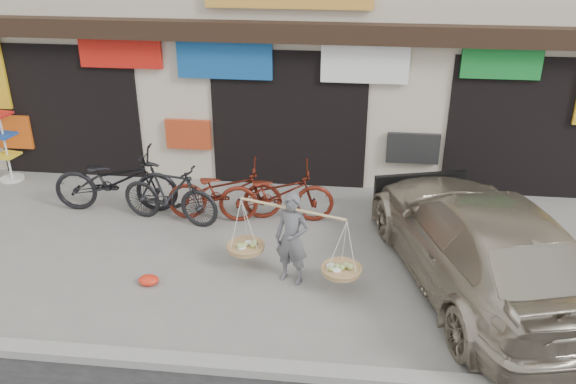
# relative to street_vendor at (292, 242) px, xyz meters

# --- Properties ---
(ground) EXTENTS (70.00, 70.00, 0.00)m
(ground) POSITION_rel_street_vendor_xyz_m (-0.44, -0.04, -0.65)
(ground) COLOR gray
(ground) RESTS_ON ground
(kerb) EXTENTS (70.00, 0.25, 0.12)m
(kerb) POSITION_rel_street_vendor_xyz_m (-0.44, -2.04, -0.59)
(kerb) COLOR gray
(kerb) RESTS_ON ground
(street_vendor) EXTENTS (2.04, 1.04, 1.43)m
(street_vendor) POSITION_rel_street_vendor_xyz_m (0.00, 0.00, 0.00)
(street_vendor) COLOR slate
(street_vendor) RESTS_ON ground
(bike_0) EXTENTS (2.32, 0.97, 1.19)m
(bike_0) POSITION_rel_street_vendor_xyz_m (-3.44, 1.95, -0.06)
(bike_0) COLOR black
(bike_0) RESTS_ON ground
(bike_1) EXTENTS (1.91, 0.90, 1.11)m
(bike_1) POSITION_rel_street_vendor_xyz_m (-2.33, 1.59, -0.10)
(bike_1) COLOR black
(bike_1) RESTS_ON ground
(bike_2) EXTENTS (2.10, 0.96, 1.07)m
(bike_2) POSITION_rel_street_vendor_xyz_m (-0.48, 1.86, -0.12)
(bike_2) COLOR #5B1B0F
(bike_2) RESTS_ON ground
(bike_3) EXTENTS (2.10, 0.96, 1.07)m
(bike_3) POSITION_rel_street_vendor_xyz_m (-1.41, 1.86, -0.12)
(bike_3) COLOR #5B1B0F
(bike_3) RESTS_ON ground
(suv) EXTENTS (3.38, 5.45, 1.47)m
(suv) POSITION_rel_street_vendor_xyz_m (2.72, 0.17, 0.09)
(suv) COLOR #AFA28D
(suv) RESTS_ON ground
(display_rack) EXTENTS (0.48, 0.48, 1.72)m
(display_rack) POSITION_rel_street_vendor_xyz_m (-6.12, 3.00, 0.04)
(display_rack) COLOR silver
(display_rack) RESTS_ON ground
(red_bag) EXTENTS (0.31, 0.25, 0.14)m
(red_bag) POSITION_rel_street_vendor_xyz_m (-2.11, -0.36, -0.58)
(red_bag) COLOR red
(red_bag) RESTS_ON ground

